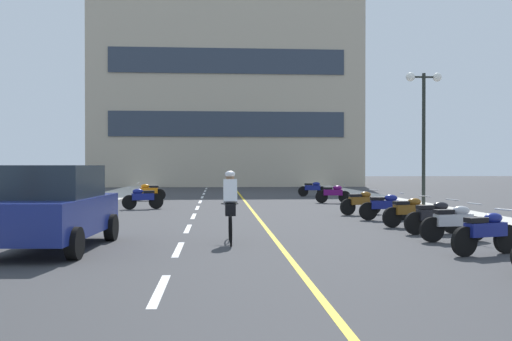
% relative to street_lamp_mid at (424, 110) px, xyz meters
% --- Properties ---
extents(ground_plane, '(140.00, 140.00, 0.00)m').
position_rel_street_lamp_mid_xyz_m(ground_plane, '(-7.13, 1.09, -4.06)').
color(ground_plane, '#38383A').
extents(curb_left, '(2.40, 72.00, 0.12)m').
position_rel_street_lamp_mid_xyz_m(curb_left, '(-14.33, 4.09, -4.00)').
color(curb_left, '#B7B2A8').
rests_on(curb_left, ground).
extents(curb_right, '(2.40, 72.00, 0.12)m').
position_rel_street_lamp_mid_xyz_m(curb_right, '(0.07, 4.09, -4.00)').
color(curb_right, '#B7B2A8').
rests_on(curb_right, ground).
extents(lane_dash_1, '(0.14, 2.20, 0.01)m').
position_rel_street_lamp_mid_xyz_m(lane_dash_1, '(-9.13, -13.91, -4.06)').
color(lane_dash_1, silver).
rests_on(lane_dash_1, ground).
extents(lane_dash_2, '(0.14, 2.20, 0.01)m').
position_rel_street_lamp_mid_xyz_m(lane_dash_2, '(-9.13, -9.91, -4.06)').
color(lane_dash_2, silver).
rests_on(lane_dash_2, ground).
extents(lane_dash_3, '(0.14, 2.20, 0.01)m').
position_rel_street_lamp_mid_xyz_m(lane_dash_3, '(-9.13, -5.91, -4.06)').
color(lane_dash_3, silver).
rests_on(lane_dash_3, ground).
extents(lane_dash_4, '(0.14, 2.20, 0.01)m').
position_rel_street_lamp_mid_xyz_m(lane_dash_4, '(-9.13, -1.91, -4.06)').
color(lane_dash_4, silver).
rests_on(lane_dash_4, ground).
extents(lane_dash_5, '(0.14, 2.20, 0.01)m').
position_rel_street_lamp_mid_xyz_m(lane_dash_5, '(-9.13, 2.09, -4.06)').
color(lane_dash_5, silver).
rests_on(lane_dash_5, ground).
extents(lane_dash_6, '(0.14, 2.20, 0.01)m').
position_rel_street_lamp_mid_xyz_m(lane_dash_6, '(-9.13, 6.09, -4.06)').
color(lane_dash_6, silver).
rests_on(lane_dash_6, ground).
extents(lane_dash_7, '(0.14, 2.20, 0.01)m').
position_rel_street_lamp_mid_xyz_m(lane_dash_7, '(-9.13, 10.09, -4.06)').
color(lane_dash_7, silver).
rests_on(lane_dash_7, ground).
extents(lane_dash_8, '(0.14, 2.20, 0.01)m').
position_rel_street_lamp_mid_xyz_m(lane_dash_8, '(-9.13, 14.09, -4.06)').
color(lane_dash_8, silver).
rests_on(lane_dash_8, ground).
extents(lane_dash_9, '(0.14, 2.20, 0.01)m').
position_rel_street_lamp_mid_xyz_m(lane_dash_9, '(-9.13, 18.09, -4.06)').
color(lane_dash_9, silver).
rests_on(lane_dash_9, ground).
extents(lane_dash_10, '(0.14, 2.20, 0.01)m').
position_rel_street_lamp_mid_xyz_m(lane_dash_10, '(-9.13, 22.09, -4.06)').
color(lane_dash_10, silver).
rests_on(lane_dash_10, ground).
extents(lane_dash_11, '(0.14, 2.20, 0.01)m').
position_rel_street_lamp_mid_xyz_m(lane_dash_11, '(-9.13, 26.09, -4.06)').
color(lane_dash_11, silver).
rests_on(lane_dash_11, ground).
extents(centre_line_yellow, '(0.12, 66.00, 0.01)m').
position_rel_street_lamp_mid_xyz_m(centre_line_yellow, '(-6.88, 4.09, -4.06)').
color(centre_line_yellow, gold).
rests_on(centre_line_yellow, ground).
extents(office_building, '(23.40, 8.18, 17.56)m').
position_rel_street_lamp_mid_xyz_m(office_building, '(-7.40, 29.12, 4.72)').
color(office_building, '#BCAD93').
rests_on(office_building, ground).
extents(street_lamp_mid, '(1.46, 0.36, 5.43)m').
position_rel_street_lamp_mid_xyz_m(street_lamp_mid, '(0.00, 0.00, 0.00)').
color(street_lamp_mid, black).
rests_on(street_lamp_mid, curb_right).
extents(parked_car_near, '(2.14, 4.30, 1.82)m').
position_rel_street_lamp_mid_xyz_m(parked_car_near, '(-11.78, -9.70, -3.14)').
color(parked_car_near, black).
rests_on(parked_car_near, ground).
extents(motorcycle_3, '(1.64, 0.78, 0.92)m').
position_rel_street_lamp_mid_xyz_m(motorcycle_3, '(-2.85, -11.11, -3.59)').
color(motorcycle_3, black).
rests_on(motorcycle_3, ground).
extents(motorcycle_4, '(1.70, 0.60, 0.92)m').
position_rel_street_lamp_mid_xyz_m(motorcycle_4, '(-2.67, -9.13, -3.59)').
color(motorcycle_4, black).
rests_on(motorcycle_4, ground).
extents(motorcycle_5, '(1.69, 0.61, 0.92)m').
position_rel_street_lamp_mid_xyz_m(motorcycle_5, '(-2.56, -7.64, -3.59)').
color(motorcycle_5, black).
rests_on(motorcycle_5, ground).
extents(motorcycle_6, '(1.67, 0.68, 0.92)m').
position_rel_street_lamp_mid_xyz_m(motorcycle_6, '(-2.65, -5.90, -3.59)').
color(motorcycle_6, black).
rests_on(motorcycle_6, ground).
extents(motorcycle_7, '(1.70, 0.60, 0.92)m').
position_rel_street_lamp_mid_xyz_m(motorcycle_7, '(-2.75, -3.88, -3.59)').
color(motorcycle_7, black).
rests_on(motorcycle_7, ground).
extents(motorcycle_8, '(1.66, 0.75, 0.92)m').
position_rel_street_lamp_mid_xyz_m(motorcycle_8, '(-3.00, -1.76, -3.59)').
color(motorcycle_8, black).
rests_on(motorcycle_8, ground).
extents(motorcycle_9, '(1.66, 0.73, 0.92)m').
position_rel_street_lamp_mid_xyz_m(motorcycle_9, '(-11.38, 1.47, -3.59)').
color(motorcycle_9, black).
rests_on(motorcycle_9, ground).
extents(motorcycle_10, '(1.67, 0.68, 0.92)m').
position_rel_street_lamp_mid_xyz_m(motorcycle_10, '(-2.71, 4.60, -3.59)').
color(motorcycle_10, black).
rests_on(motorcycle_10, ground).
extents(motorcycle_11, '(1.70, 0.60, 0.92)m').
position_rel_street_lamp_mid_xyz_m(motorcycle_11, '(-11.80, 7.26, -3.59)').
color(motorcycle_11, black).
rests_on(motorcycle_11, ground).
extents(motorcycle_12, '(1.68, 0.67, 0.92)m').
position_rel_street_lamp_mid_xyz_m(motorcycle_12, '(-2.72, 10.36, -3.59)').
color(motorcycle_12, black).
rests_on(motorcycle_12, ground).
extents(cyclist_rider, '(0.42, 1.77, 1.71)m').
position_rel_street_lamp_mid_xyz_m(cyclist_rider, '(-7.99, -8.93, -3.17)').
color(cyclist_rider, black).
rests_on(cyclist_rider, ground).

